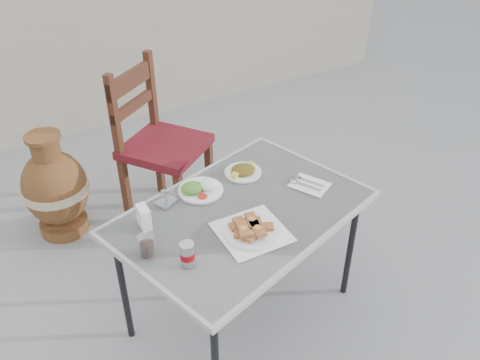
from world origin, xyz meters
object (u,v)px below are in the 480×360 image
salad_chopped_plate (243,171)px  terracotta_urn (55,188)px  salad_rice_plate (200,188)px  condiment_caddy (166,199)px  cola_glass (147,246)px  napkin_holder (144,217)px  chair (159,143)px  cafe_table (243,218)px  soda_can (187,254)px  pide_plate (252,227)px

salad_chopped_plate → terracotta_urn: size_ratio=0.27×
salad_rice_plate → salad_chopped_plate: (0.26, 0.03, -0.00)m
condiment_caddy → cola_glass: bearing=-126.0°
condiment_caddy → terracotta_urn: 1.08m
napkin_holder → chair: 1.02m
salad_chopped_plate → napkin_holder: 0.60m
cafe_table → soda_can: (-0.37, -0.19, 0.10)m
cola_glass → salad_rice_plate: bearing=36.5°
salad_chopped_plate → soda_can: size_ratio=1.77×
chair → terracotta_urn: (-0.63, 0.15, -0.21)m
salad_rice_plate → chair: 0.81m
napkin_holder → terracotta_urn: bearing=103.7°
salad_rice_plate → terracotta_urn: 1.14m
chair → cola_glass: bearing=-149.5°
pide_plate → salad_chopped_plate: 0.46m
cafe_table → terracotta_urn: bearing=118.6°
pide_plate → terracotta_urn: (-0.59, 1.32, -0.39)m
salad_chopped_plate → terracotta_urn: bearing=131.0°
salad_rice_plate → condiment_caddy: size_ratio=1.87×
napkin_holder → cafe_table: bearing=-12.6°
salad_chopped_plate → terracotta_urn: (-0.79, 0.91, -0.38)m
salad_chopped_plate → cola_glass: 0.71m
cafe_table → pide_plate: 0.18m
salad_rice_plate → soda_can: size_ratio=2.05×
pide_plate → soda_can: bearing=-173.3°
soda_can → terracotta_urn: (-0.27, 1.35, -0.42)m
soda_can → cola_glass: (-0.12, 0.14, -0.01)m
soda_can → napkin_holder: size_ratio=1.04×
cafe_table → pide_plate: pide_plate is taller
salad_chopped_plate → cola_glass: bearing=-153.9°
pide_plate → cola_glass: (-0.44, 0.10, 0.02)m
condiment_caddy → chair: size_ratio=0.11×
pide_plate → salad_rice_plate: 0.38m
cafe_table → napkin_holder: 0.45m
napkin_holder → cola_glass: bearing=-105.4°
pide_plate → condiment_caddy: (-0.23, 0.38, -0.00)m
salad_rice_plate → cola_glass: bearing=-143.5°
condiment_caddy → salad_rice_plate: bearing=1.1°
soda_can → chair: bearing=73.1°
napkin_holder → condiment_caddy: (0.15, 0.11, -0.03)m
cola_glass → terracotta_urn: size_ratio=0.14×
soda_can → condiment_caddy: soda_can is taller
salad_rice_plate → chair: bearing=82.6°
condiment_caddy → chair: (0.28, 0.79, -0.18)m
pide_plate → cafe_table: bearing=73.7°
cafe_table → salad_rice_plate: bearing=114.3°
salad_rice_plate → soda_can: bearing=-122.3°
napkin_holder → pide_plate: bearing=-32.6°
condiment_caddy → napkin_holder: bearing=-143.8°
pide_plate → salad_rice_plate: size_ratio=1.35×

